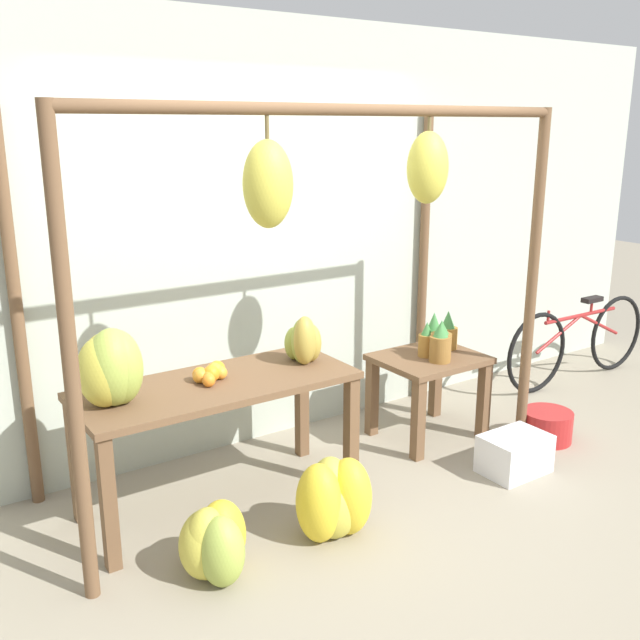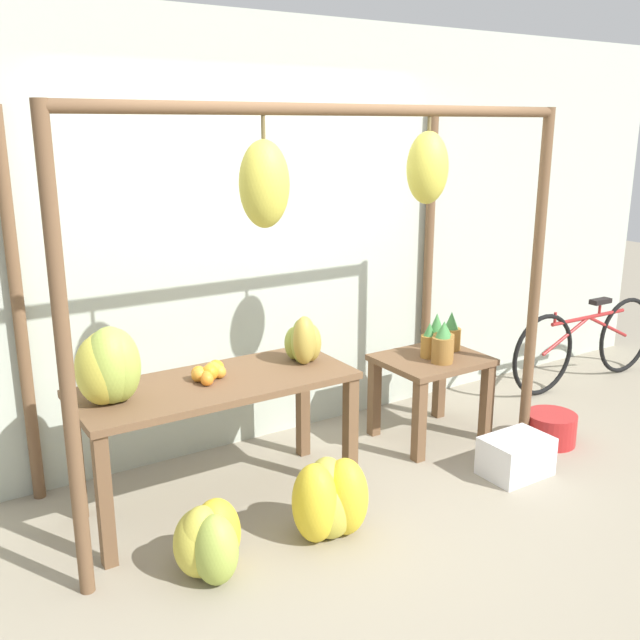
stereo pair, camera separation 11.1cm
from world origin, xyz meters
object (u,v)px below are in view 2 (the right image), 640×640
banana_pile_on_table (109,367)px  parked_bicycle (586,343)px  banana_pile_ground_left (208,540)px  blue_bucket (551,428)px  orange_pile (209,373)px  pineapple_cluster (441,341)px  fruit_crate_white (516,456)px  papaya_pile (303,342)px  banana_pile_ground_right (329,500)px

banana_pile_on_table → parked_bicycle: banana_pile_on_table is taller
banana_pile_ground_left → blue_bucket: 2.60m
banana_pile_on_table → blue_bucket: banana_pile_on_table is taller
orange_pile → blue_bucket: bearing=-13.1°
pineapple_cluster → blue_bucket: bearing=-40.2°
orange_pile → fruit_crate_white: bearing=-22.7°
fruit_crate_white → papaya_pile: papaya_pile is taller
banana_pile_on_table → parked_bicycle: bearing=2.3°
banana_pile_on_table → pineapple_cluster: bearing=0.1°
banana_pile_ground_left → fruit_crate_white: 2.04m
banana_pile_on_table → fruit_crate_white: size_ratio=0.97×
pineapple_cluster → parked_bicycle: (1.78, 0.16, -0.35)m
parked_bicycle → pineapple_cluster: bearing=-174.9°
blue_bucket → parked_bicycle: 1.38m
banana_pile_on_table → banana_pile_ground_right: (0.93, -0.63, -0.73)m
orange_pile → blue_bucket: 2.44m
pineapple_cluster → parked_bicycle: 1.82m
blue_bucket → orange_pile: bearing=166.9°
parked_bicycle → banana_pile_ground_left: bearing=-168.7°
banana_pile_ground_right → banana_pile_on_table: bearing=145.6°
banana_pile_on_table → banana_pile_ground_left: banana_pile_on_table is taller
pineapple_cluster → banana_pile_ground_right: pineapple_cluster is taller
banana_pile_on_table → banana_pile_ground_left: (0.25, -0.59, -0.77)m
pineapple_cluster → blue_bucket: 0.98m
banana_pile_on_table → pineapple_cluster: (2.25, 0.00, -0.23)m
fruit_crate_white → blue_bucket: size_ratio=1.21×
banana_pile_ground_right → orange_pile: bearing=118.7°
banana_pile_on_table → banana_pile_ground_left: size_ratio=0.83×
banana_pile_ground_left → fruit_crate_white: size_ratio=1.17×
banana_pile_ground_left → blue_bucket: bearing=2.2°
pineapple_cluster → banana_pile_ground_right: 1.56m
banana_pile_on_table → papaya_pile: bearing=0.8°
banana_pile_ground_right → papaya_pile: papaya_pile is taller
pineapple_cluster → banana_pile_ground_right: (-1.33, -0.64, -0.50)m
orange_pile → papaya_pile: papaya_pile is taller
orange_pile → fruit_crate_white: (1.73, -0.72, -0.67)m
papaya_pile → banana_pile_ground_left: bearing=-146.3°
banana_pile_ground_left → parked_bicycle: bearing=11.3°
banana_pile_ground_left → papaya_pile: size_ratio=1.57×
pineapple_cluster → papaya_pile: 1.11m
orange_pile → parked_bicycle: bearing=2.1°
banana_pile_ground_left → fruit_crate_white: (2.04, -0.09, -0.05)m
orange_pile → banana_pile_ground_left: bearing=-116.0°
banana_pile_on_table → blue_bucket: size_ratio=1.18×
fruit_crate_white → papaya_pile: 1.53m
banana_pile_ground_left → banana_pile_ground_right: size_ratio=1.07×
papaya_pile → blue_bucket: bearing=-16.8°
banana_pile_ground_left → orange_pile: bearing=64.0°
banana_pile_on_table → banana_pile_ground_right: 1.34m
orange_pile → papaya_pile: bearing=-2.1°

